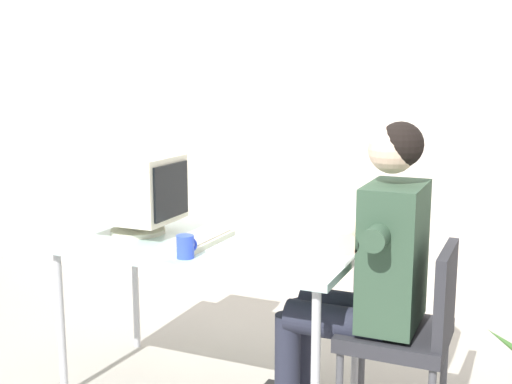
% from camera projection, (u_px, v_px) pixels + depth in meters
% --- Properties ---
extents(wall_back, '(8.00, 0.10, 3.00)m').
position_uv_depth(wall_back, '(357.00, 73.00, 3.92)').
color(wall_back, beige).
rests_on(wall_back, ground_plane).
extents(desk, '(1.36, 0.72, 0.74)m').
position_uv_depth(desk, '(209.00, 253.00, 2.93)').
color(desk, '#B7B7BC').
rests_on(desk, ground_plane).
extents(crt_monitor, '(0.38, 0.34, 0.37)m').
position_uv_depth(crt_monitor, '(137.00, 190.00, 3.05)').
color(crt_monitor, beige).
rests_on(crt_monitor, desk).
extents(keyboard, '(0.19, 0.41, 0.03)m').
position_uv_depth(keyboard, '(198.00, 240.00, 2.90)').
color(keyboard, beige).
rests_on(keyboard, desk).
extents(office_chair, '(0.42, 0.42, 0.83)m').
position_uv_depth(office_chair, '(410.00, 327.00, 2.59)').
color(office_chair, '#4C4C51').
rests_on(office_chair, ground_plane).
extents(person_seated, '(0.71, 0.58, 1.31)m').
position_uv_depth(person_seated, '(367.00, 269.00, 2.62)').
color(person_seated, '#334C38').
rests_on(person_seated, ground_plane).
extents(desk_mug, '(0.07, 0.08, 0.10)m').
position_uv_depth(desk_mug, '(186.00, 246.00, 2.66)').
color(desk_mug, blue).
rests_on(desk_mug, desk).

